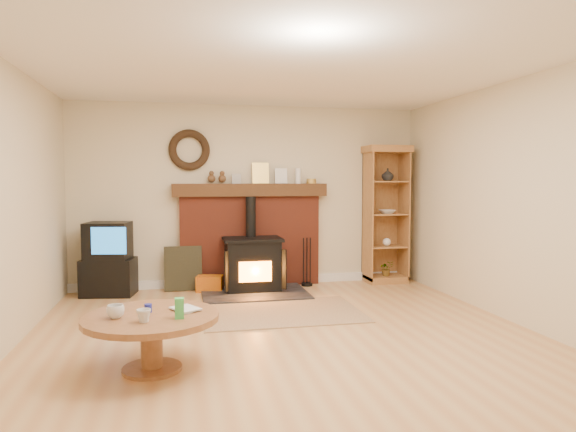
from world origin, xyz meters
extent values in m
plane|color=tan|center=(0.00, 0.00, 0.00)|extent=(5.50, 5.50, 0.00)
cube|color=beige|center=(0.00, 2.75, 1.30)|extent=(5.00, 0.02, 2.60)
cube|color=beige|center=(0.00, -2.75, 1.30)|extent=(5.00, 0.02, 2.60)
cube|color=beige|center=(2.50, 0.00, 1.30)|extent=(0.02, 5.50, 2.60)
cube|color=white|center=(0.00, 0.00, 2.60)|extent=(5.00, 5.50, 0.02)
cube|color=white|center=(0.00, 2.73, 0.06)|extent=(5.00, 0.04, 0.12)
torus|color=black|center=(-0.85, 2.69, 1.95)|extent=(0.57, 0.11, 0.57)
cube|color=maroon|center=(0.00, 2.67, 0.65)|extent=(2.00, 0.15, 1.30)
cube|color=#3A2112|center=(0.00, 2.64, 1.39)|extent=(2.20, 0.22, 0.18)
cube|color=#999999|center=(-0.20, 2.65, 1.55)|extent=(0.13, 0.05, 0.14)
cube|color=gold|center=(0.15, 2.67, 1.63)|extent=(0.24, 0.06, 0.30)
cube|color=white|center=(0.45, 2.67, 1.59)|extent=(0.18, 0.05, 0.22)
cylinder|color=white|center=(0.70, 2.65, 1.59)|extent=(0.08, 0.08, 0.22)
cylinder|color=gold|center=(0.90, 2.65, 1.51)|extent=(0.14, 0.14, 0.07)
cube|color=black|center=(-0.02, 2.10, 0.01)|extent=(1.40, 1.00, 0.03)
cube|color=black|center=(-0.02, 2.30, 0.37)|extent=(0.72, 0.52, 0.67)
cube|color=black|center=(-0.02, 2.30, 0.72)|extent=(0.79, 0.57, 0.04)
cylinder|color=black|center=(-0.02, 2.45, 1.02)|extent=(0.14, 0.14, 0.56)
cube|color=orange|center=(-0.02, 2.03, 0.32)|extent=(0.43, 0.02, 0.27)
cube|color=black|center=(-0.35, 2.09, 0.34)|extent=(0.17, 0.23, 0.54)
cube|color=black|center=(0.31, 2.09, 0.34)|extent=(0.17, 0.23, 0.54)
cube|color=brown|center=(0.13, 1.08, 0.01)|extent=(1.82, 1.25, 0.01)
cube|color=black|center=(-1.93, 2.47, 0.24)|extent=(0.73, 0.56, 0.49)
cube|color=black|center=(-1.93, 2.47, 0.73)|extent=(0.62, 0.54, 0.49)
cube|color=#1C69B3|center=(-1.89, 2.23, 0.75)|extent=(0.44, 0.09, 0.35)
cube|color=brown|center=(2.02, 2.53, 0.05)|extent=(0.59, 0.43, 0.10)
cube|color=brown|center=(2.02, 2.74, 0.99)|extent=(0.59, 0.02, 1.89)
cube|color=brown|center=(1.73, 2.53, 0.99)|extent=(0.02, 0.43, 1.89)
cube|color=brown|center=(2.30, 2.53, 0.99)|extent=(0.02, 0.43, 1.89)
cube|color=brown|center=(2.02, 2.53, 1.99)|extent=(0.65, 0.47, 0.10)
cube|color=brown|center=(2.02, 2.53, 0.54)|extent=(0.55, 0.39, 0.02)
cube|color=brown|center=(2.02, 2.53, 1.02)|extent=(0.55, 0.39, 0.02)
cube|color=brown|center=(2.02, 2.53, 1.51)|extent=(0.55, 0.39, 0.02)
imported|color=white|center=(2.02, 2.48, 1.61)|extent=(0.18, 0.18, 0.19)
imported|color=white|center=(2.02, 2.48, 1.06)|extent=(0.23, 0.23, 0.06)
sphere|color=white|center=(2.02, 2.48, 0.61)|extent=(0.12, 0.12, 0.12)
imported|color=green|center=(2.02, 2.48, 0.21)|extent=(0.20, 0.18, 0.23)
cube|color=orange|center=(-0.60, 2.40, 0.11)|extent=(0.39, 0.29, 0.22)
cube|color=black|center=(-0.96, 2.55, 0.31)|extent=(0.51, 0.14, 0.61)
cylinder|color=black|center=(0.80, 2.50, 0.02)|extent=(0.16, 0.16, 0.04)
cylinder|color=black|center=(0.75, 2.50, 0.35)|extent=(0.02, 0.02, 0.70)
cylinder|color=black|center=(0.80, 2.50, 0.35)|extent=(0.02, 0.02, 0.70)
cylinder|color=black|center=(0.85, 2.50, 0.35)|extent=(0.02, 0.02, 0.70)
cylinder|color=brown|center=(-1.24, -0.46, 0.01)|extent=(0.47, 0.47, 0.03)
cylinder|color=brown|center=(-1.24, -0.46, 0.22)|extent=(0.17, 0.17, 0.38)
cylinder|color=brown|center=(-1.24, -0.46, 0.43)|extent=(1.08, 1.08, 0.05)
imported|color=white|center=(-1.50, -0.52, 0.51)|extent=(0.13, 0.13, 0.10)
imported|color=white|center=(-1.28, -0.68, 0.51)|extent=(0.11, 0.11, 0.10)
imported|color=#4C331E|center=(-1.04, -0.43, 0.47)|extent=(0.18, 0.24, 0.02)
cylinder|color=navy|center=(-1.26, -0.39, 0.49)|extent=(0.06, 0.06, 0.07)
cube|color=green|center=(-1.01, -0.62, 0.54)|extent=(0.07, 0.07, 0.16)
camera|label=1|loc=(-1.01, -4.63, 1.53)|focal=32.00mm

